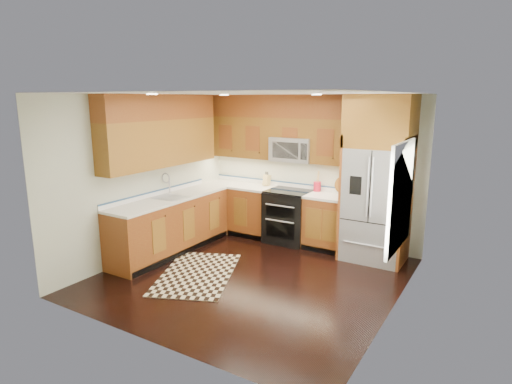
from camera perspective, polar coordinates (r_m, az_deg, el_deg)
The scene contains 16 objects.
ground at distance 6.34m, azimuth -0.64°, elevation -11.21°, with size 4.00×4.00×0.00m, color black.
wall_back at distance 7.68m, azimuth 7.24°, elevation 3.03°, with size 4.00×0.02×2.60m, color beige.
wall_left at distance 7.18m, azimuth -14.38°, elevation 2.08°, with size 0.02×4.00×2.60m, color beige.
wall_right at distance 5.19m, azimuth 18.44°, elevation -2.05°, with size 0.02×4.00×2.60m, color beige.
window at distance 5.37m, azimuth 18.76°, elevation -0.52°, with size 0.04×1.10×1.30m.
base_cabinets at distance 7.54m, azimuth -5.02°, elevation -3.73°, with size 2.85×3.00×0.90m.
countertop at distance 7.43m, azimuth -3.68°, elevation -0.20°, with size 2.86×3.01×0.04m.
upper_cabinets at distance 7.37m, azimuth -3.87°, elevation 8.38°, with size 2.85×3.00×1.15m.
range at distance 7.67m, azimuth 4.34°, elevation -3.28°, with size 0.76×0.67×0.95m.
microwave at distance 7.55m, azimuth 4.94°, elevation 5.68°, with size 0.76×0.40×0.42m.
refrigerator at distance 6.91m, azimuth 15.86°, elevation 1.63°, with size 0.98×0.75×2.60m.
sink_faucet at distance 7.21m, azimuth -11.49°, elevation -0.22°, with size 0.54×0.44×0.37m.
rug at distance 6.48m, azimuth -7.83°, elevation -10.73°, with size 1.00×1.67×0.01m, color black.
knife_block at distance 7.96m, azimuth 1.44°, elevation 1.61°, with size 0.10×0.14×0.26m.
utensil_crock at distance 7.55m, azimuth 8.17°, elevation 1.02°, with size 0.16×0.16×0.36m.
cutting_board at distance 7.45m, azimuth 11.59°, elevation -0.15°, with size 0.31×0.31×0.02m, color brown.
Camera 1 is at (3.06, -4.93, 2.54)m, focal length 30.00 mm.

